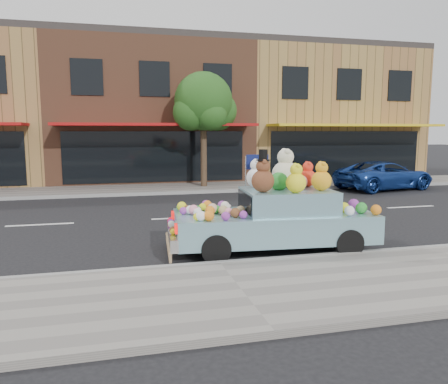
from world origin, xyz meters
name	(u,v)px	position (x,y,z in m)	size (l,w,h in m)	color
ground	(181,218)	(0.00, 0.00, 0.00)	(120.00, 120.00, 0.00)	black
near_sidewalk	(241,293)	(0.00, -6.50, 0.06)	(60.00, 3.00, 0.12)	gray
far_sidewalk	(160,189)	(0.00, 6.50, 0.06)	(60.00, 3.00, 0.12)	gray
near_kerb	(220,265)	(0.00, -5.00, 0.07)	(60.00, 0.12, 0.13)	gray
far_kerb	(164,193)	(0.00, 5.00, 0.07)	(60.00, 0.12, 0.13)	gray
storefront_mid	(149,112)	(0.00, 11.97, 3.64)	(10.00, 9.80, 7.30)	brown
storefront_right	(315,114)	(10.00, 11.97, 3.64)	(10.00, 9.80, 7.30)	olive
street_tree	(204,107)	(2.03, 6.55, 3.69)	(3.00, 2.70, 5.22)	#38281C
car_blue	(384,175)	(9.82, 4.27, 0.63)	(2.11, 4.57, 1.27)	#1A3D93
art_car	(276,215)	(1.49, -4.06, 0.80)	(4.60, 2.08, 2.24)	black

